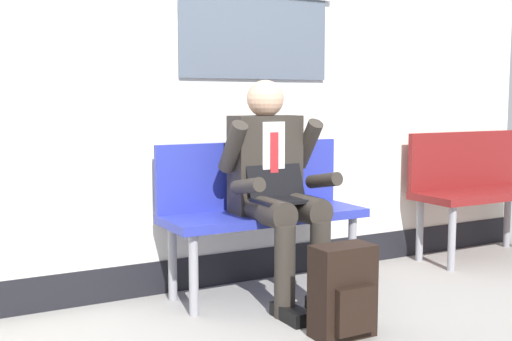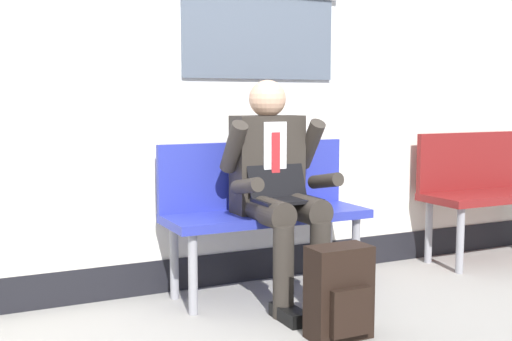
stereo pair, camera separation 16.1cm
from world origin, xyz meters
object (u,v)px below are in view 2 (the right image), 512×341
object	(u,v)px
person_seated	(278,184)
backpack	(340,294)
bench_empty	(487,185)
bench_with_person	(262,203)

from	to	relation	value
person_seated	backpack	xyz separation A→B (m)	(-0.01, -0.64, -0.44)
bench_empty	person_seated	bearing A→B (deg)	-173.66
bench_with_person	backpack	xyz separation A→B (m)	(-0.01, -0.84, -0.31)
bench_empty	backpack	size ratio (longest dim) A/B	2.36
bench_with_person	person_seated	xyz separation A→B (m)	(0.00, -0.20, 0.14)
bench_empty	bench_with_person	bearing A→B (deg)	-179.97
backpack	bench_empty	bearing A→B (deg)	25.32
bench_empty	person_seated	size ratio (longest dim) A/B	0.85
person_seated	backpack	size ratio (longest dim) A/B	2.79
bench_empty	backpack	xyz separation A→B (m)	(-1.78, -0.84, -0.31)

